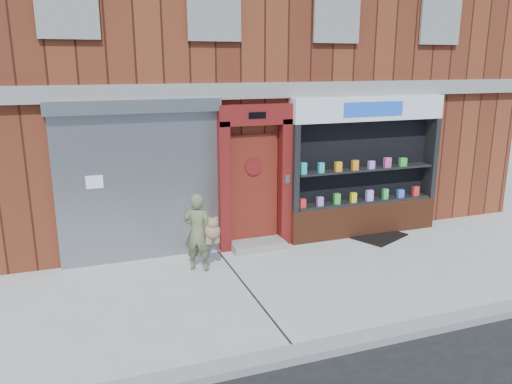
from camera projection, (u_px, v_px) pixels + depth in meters
name	position (u px, v px, depth m)	size (l,w,h in m)	color
ground	(330.00, 275.00, 8.87)	(80.00, 80.00, 0.00)	#9E9E99
curb	(404.00, 332.00, 6.90)	(60.00, 0.30, 0.12)	gray
building	(229.00, 50.00, 13.32)	(12.00, 8.16, 8.00)	#592314
shutter_bay	(139.00, 172.00, 9.20)	(3.10, 0.30, 3.04)	gray
red_door_bay	(255.00, 177.00, 9.95)	(1.52, 0.58, 2.90)	#601110
pharmacy_bay	(364.00, 173.00, 10.75)	(3.50, 0.41, 3.00)	maroon
woman	(200.00, 232.00, 8.94)	(0.68, 0.59, 1.44)	#616744
doormat	(380.00, 236.00, 10.84)	(1.10, 0.77, 0.03)	black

